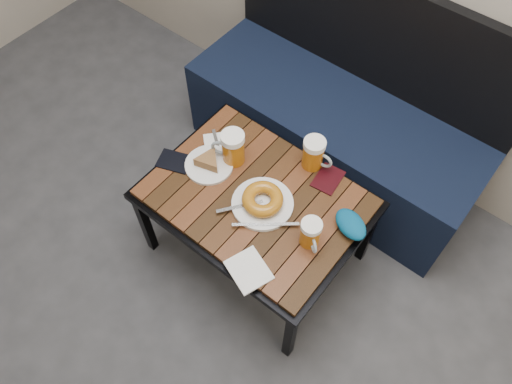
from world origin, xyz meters
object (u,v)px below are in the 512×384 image
Objects in this scene: cafe_table at (256,202)px; beer_mug_centre at (314,154)px; beer_mug_left at (232,148)px; plate_pie at (209,163)px; passport_burgundy at (328,179)px; plate_bagel at (262,201)px; passport_navy at (174,161)px; beer_mug_right at (311,233)px; knit_pouch at (351,224)px; bench at (335,128)px.

cafe_table is 5.93× the size of beer_mug_centre.
plate_pie is at bearing 30.39° from beer_mug_left.
plate_pie reaches higher than passport_burgundy.
passport_burgundy is at bearing 63.31° from plate_bagel.
beer_mug_centre reaches higher than passport_navy.
plate_bagel is at bearing -145.23° from beer_mug_right.
beer_mug_right is at bearing 73.02° from passport_navy.
beer_mug_left is 1.07× the size of beer_mug_centre.
beer_mug_right is 0.51m from plate_pie.
knit_pouch reaches higher than passport_burgundy.
knit_pouch is at bearing -42.28° from passport_burgundy.
passport_burgundy is at bearing 144.41° from knit_pouch.
plate_pie is 0.48m from passport_burgundy.
beer_mug_centre is 0.56m from passport_navy.
cafe_table is at bearing -148.03° from beer_mug_right.
passport_burgundy is at bearing -63.52° from bench.
plate_bagel is 0.41m from passport_navy.
beer_mug_left is 1.06× the size of knit_pouch.
bench is at bearing 71.68° from plate_pie.
cafe_table is 6.40× the size of passport_burgundy.
beer_mug_left is 1.23× the size of beer_mug_right.
beer_mug_right is 0.93× the size of passport_navy.
plate_pie is 1.49× the size of passport_burgundy.
beer_mug_centre reaches higher than plate_bagel.
cafe_table is 2.94× the size of plate_bagel.
bench is at bearing 109.79° from passport_burgundy.
beer_mug_left is 0.78× the size of plate_pie.
plate_pie is 0.61m from knit_pouch.
plate_pie is (-0.32, -0.27, -0.05)m from beer_mug_centre.
knit_pouch is (0.09, 0.14, -0.03)m from beer_mug_right.
plate_pie is at bearing -178.79° from cafe_table.
bench reaches higher than passport_burgundy.
plate_pie is at bearing 99.47° from passport_navy.
plate_bagel is (0.23, -0.10, -0.05)m from beer_mug_left.
beer_mug_centre is at bearing 161.98° from beer_mug_right.
cafe_table is 0.37m from passport_navy.
plate_bagel is at bearing -103.52° from beer_mug_centre.
passport_burgundy is (0.13, 0.26, -0.02)m from plate_bagel.
beer_mug_right reaches higher than passport_navy.
plate_bagel is at bearing 129.37° from beer_mug_left.
plate_pie is (-0.24, -0.01, 0.07)m from cafe_table.
plate_pie is (-0.05, -0.09, -0.05)m from beer_mug_left.
plate_bagel reaches higher than cafe_table.
beer_mug_left is 0.53× the size of plate_bagel.
plate_bagel is at bearing -83.94° from bench.
plate_bagel is at bearing -20.45° from cafe_table.
passport_navy is at bearing -167.84° from cafe_table.
passport_burgundy is (0.09, -0.02, -0.07)m from beer_mug_centre.
bench reaches higher than cafe_table.
passport_navy is 1.01× the size of passport_burgundy.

